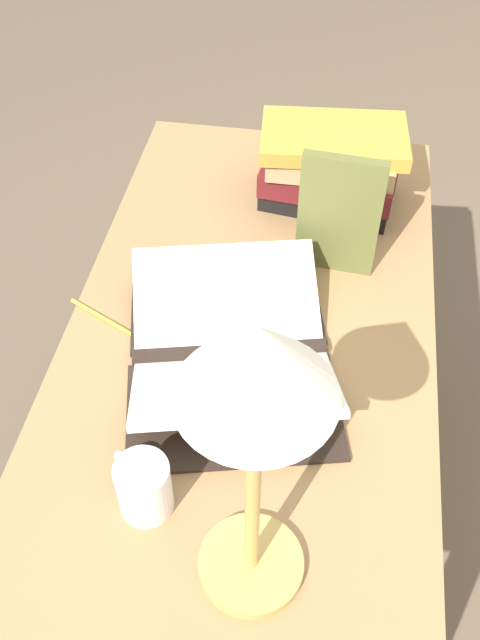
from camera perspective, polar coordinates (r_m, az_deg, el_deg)
name	(u,v)px	position (r m, az deg, el deg)	size (l,w,h in m)	color
ground_plane	(245,537)	(1.82, 0.42, -16.94)	(12.00, 12.00, 0.00)	brown
reading_desk	(247,384)	(1.30, 0.56, -5.12)	(1.30, 0.63, 0.73)	#937047
open_book	(230,347)	(1.17, -0.81, -2.17)	(0.50, 0.42, 0.09)	black
book_stack_tall	(331,166)	(1.46, 7.29, 12.09)	(0.19, 0.29, 0.16)	black
book_standing_upright	(339,216)	(1.28, 7.93, 8.26)	(0.03, 0.15, 0.24)	brown
reading_lamp	(255,398)	(0.67, 1.23, -6.30)	(0.16, 0.16, 0.48)	tan
coffee_mug	(143,486)	(1.01, -7.73, -13.05)	(0.09, 0.09, 0.09)	white
pencil	(106,320)	(1.27, -10.65, 0.03)	(0.08, 0.15, 0.01)	gold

